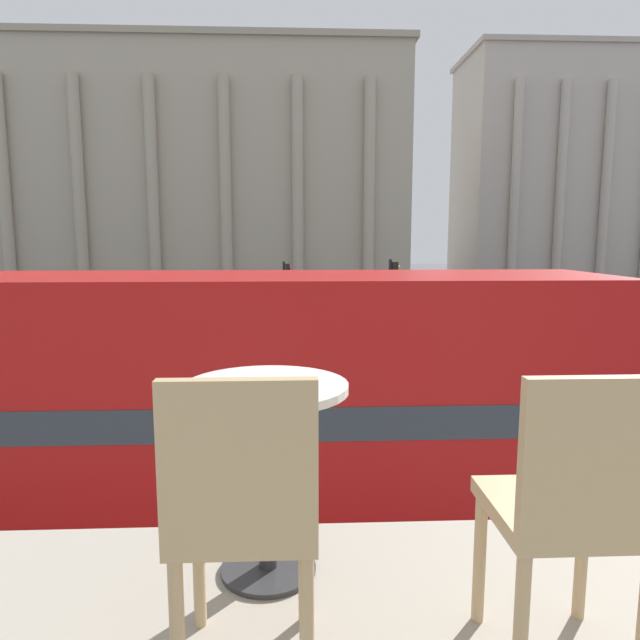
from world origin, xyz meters
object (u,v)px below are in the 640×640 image
Objects in this scene: cafe_chair_0 at (244,509)px; traffic_light_far at (286,288)px; cafe_dining_table at (267,435)px; pedestrian_yellow at (321,359)px; car_navy at (458,325)px; pedestrian_black at (160,307)px; traffic_light_near at (135,337)px; traffic_light_mid at (392,296)px; cafe_chair_1 at (572,505)px; plaza_building_right at (619,171)px; plaza_building_left at (204,175)px; double_decker_bus at (253,400)px.

traffic_light_far is (-0.25, 24.79, -1.59)m from cafe_chair_0.
cafe_dining_table is 15.31m from pedestrian_yellow.
car_navy is at bearing 72.08° from cafe_dining_table.
pedestrian_black is at bearing -12.73° from car_navy.
cafe_dining_table is 0.21× the size of traffic_light_near.
cafe_chair_0 reaches higher than traffic_light_far.
pedestrian_black is at bearing 136.58° from traffic_light_mid.
traffic_light_far is 9.44m from pedestrian_yellow.
plaza_building_right is at bearing 53.12° from cafe_chair_1.
cafe_chair_1 reaches higher than traffic_light_mid.
traffic_light_far is (7.86, -27.83, -7.99)m from plaza_building_left.
double_decker_bus is at bearing 90.92° from cafe_chair_0.
plaza_building_left reaches higher than cafe_chair_0.
plaza_building_left is (-8.11, 52.62, 6.40)m from cafe_chair_0.
double_decker_bus is at bearing -123.80° from plaza_building_right.
traffic_light_far is (-4.03, 5.27, -0.18)m from traffic_light_mid.
traffic_light_far reaches higher than pedestrian_black.
car_navy is at bearing -60.95° from plaza_building_left.
traffic_light_near is at bearing 120.93° from double_decker_bus.
plaza_building_left is at bearing 105.77° from traffic_light_far.
double_decker_bus is 2.65× the size of traffic_light_mid.
pedestrian_black is at bearing -87.83° from plaza_building_left.
plaza_building_right reaches higher than cafe_chair_0.
car_navy is (7.69, 24.18, -3.26)m from cafe_chair_0.
cafe_chair_1 is 0.22× the size of car_navy.
plaza_building_right is at bearing 131.54° from pedestrian_yellow.
traffic_light_mid is (2.87, 19.54, -1.41)m from cafe_chair_1.
cafe_chair_1 is 19.80m from traffic_light_mid.
double_decker_bus is 6.33× the size of pedestrian_black.
plaza_building_left is at bearing 92.58° from cafe_chair_1.
plaza_building_left is (-8.15, 52.09, 6.38)m from cafe_dining_table.
cafe_chair_1 reaches higher than pedestrian_black.
pedestrian_black is at bearing 101.35° from traffic_light_near.
pedestrian_yellow is 16.60m from pedestrian_black.
double_decker_bus is 13.48m from traffic_light_mid.
cafe_chair_1 is 25.34m from car_navy.
traffic_light_far is at bearing -135.17° from plaza_building_right.
car_navy is at bearing 46.18° from traffic_light_near.
traffic_light_mid is at bearing 133.78° from pedestrian_yellow.
cafe_chair_0 reaches higher than double_decker_bus.
traffic_light_mid is 15.28m from pedestrian_black.
cafe_chair_0 is at bearing 20.46° from pedestrian_black.
pedestrian_black is (-3.54, 17.65, -1.37)m from traffic_light_near.
plaza_building_left reaches higher than traffic_light_far.
cafe_chair_0 reaches higher than pedestrian_black.
cafe_chair_1 reaches higher than double_decker_bus.
plaza_building_left is 39.31m from pedestrian_yellow.
plaza_building_left reaches higher than pedestrian_yellow.
pedestrian_black is (0.86, -22.66, -9.43)m from plaza_building_left.
cafe_chair_1 is 0.51× the size of pedestrian_yellow.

